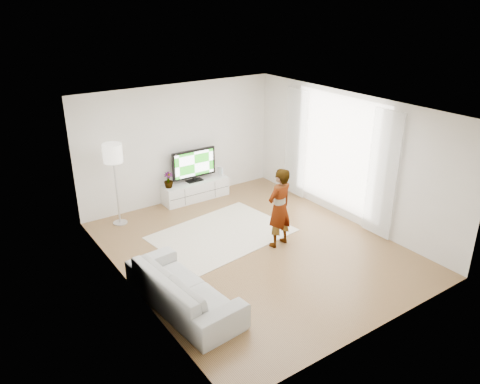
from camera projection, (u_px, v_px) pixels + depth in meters
floor at (254, 248)px, 9.26m from camera, size 6.00×6.00×0.00m
ceiling at (255, 108)px, 8.17m from camera, size 6.00×6.00×0.00m
wall_left at (127, 216)px, 7.41m from camera, size 0.02×6.00×2.80m
wall_right at (349, 158)px, 10.02m from camera, size 0.02×6.00×2.80m
wall_back at (179, 144)px, 10.99m from camera, size 5.00×0.02×2.80m
wall_front at (383, 249)px, 6.43m from camera, size 5.00×0.02×2.80m
window at (338, 152)px, 10.21m from camera, size 0.01×2.60×2.50m
curtain_near at (382, 175)px, 9.22m from camera, size 0.04×0.70×2.60m
curtain_far at (296, 143)px, 11.20m from camera, size 0.04×0.70×2.60m
media_console at (196, 190)px, 11.40m from camera, size 1.66×0.47×0.47m
television at (194, 164)px, 11.16m from camera, size 1.13×0.22×0.79m
game_console at (220, 171)px, 11.64m from camera, size 0.08×0.17×0.22m
potted_plant at (168, 180)px, 10.87m from camera, size 0.26×0.26×0.38m
rug at (222, 234)px, 9.80m from camera, size 2.92×2.27×0.01m
player at (279, 208)px, 9.06m from camera, size 0.64×0.47×1.61m
sofa at (183, 288)px, 7.43m from camera, size 1.09×2.34×0.66m
floor_lamp at (113, 157)px, 9.68m from camera, size 0.40×0.40×1.81m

